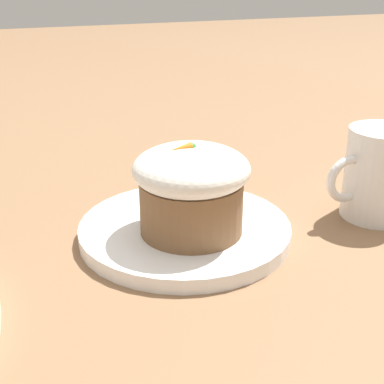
% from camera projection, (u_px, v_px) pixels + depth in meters
% --- Properties ---
extents(ground_plane, '(4.00, 4.00, 0.00)m').
position_uv_depth(ground_plane, '(185.00, 236.00, 0.52)').
color(ground_plane, '#846042').
extents(dessert_plate, '(0.20, 0.20, 0.01)m').
position_uv_depth(dessert_plate, '(185.00, 230.00, 0.52)').
color(dessert_plate, white).
rests_on(dessert_plate, ground_plane).
extents(carrot_cake, '(0.11, 0.11, 0.09)m').
position_uv_depth(carrot_cake, '(192.00, 187.00, 0.48)').
color(carrot_cake, brown).
rests_on(carrot_cake, dessert_plate).
extents(spoon, '(0.03, 0.12, 0.01)m').
position_uv_depth(spoon, '(189.00, 216.00, 0.52)').
color(spoon, '#B7B7BC').
rests_on(spoon, dessert_plate).
extents(coffee_cup, '(0.10, 0.07, 0.09)m').
position_uv_depth(coffee_cup, '(379.00, 174.00, 0.55)').
color(coffee_cup, white).
rests_on(coffee_cup, ground_plane).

